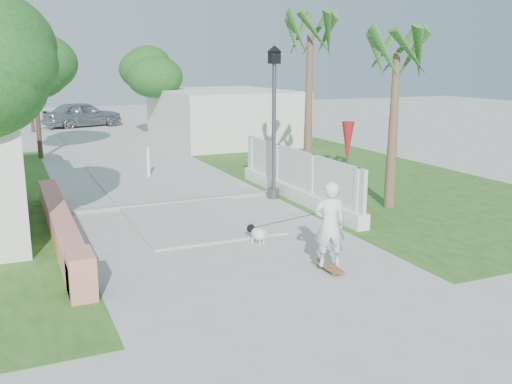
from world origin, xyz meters
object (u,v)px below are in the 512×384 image
bollard (148,162)px  dog (257,233)px  street_lamp (274,117)px  parked_car (83,114)px  skateboarder (301,223)px  patio_umbrella (348,143)px

bollard → dog: bollard is taller
bollard → dog: bearing=-86.6°
street_lamp → parked_car: 22.17m
parked_car → street_lamp: bearing=169.6°
street_lamp → skateboarder: 5.78m
skateboarder → dog: 1.60m
patio_umbrella → skateboarder: 5.74m
skateboarder → patio_umbrella: bearing=-114.9°
bollard → skateboarder: 9.76m
patio_umbrella → skateboarder: (-3.78, -4.23, -0.87)m
patio_umbrella → bollard: bearing=129.9°
street_lamp → patio_umbrella: size_ratio=1.93×
bollard → street_lamp: bearing=-59.0°
bollard → patio_umbrella: size_ratio=0.47×
skateboarder → parked_car: (-0.81, 27.17, -0.01)m
street_lamp → dog: bearing=-120.4°
patio_umbrella → dog: (-4.11, -2.78, -1.46)m
parked_car → patio_umbrella: bearing=173.9°
street_lamp → bollard: (-2.70, 4.50, -1.84)m
dog → skateboarder: bearing=-101.7°
parked_car → skateboarder: bearing=164.3°
dog → parked_car: 25.73m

